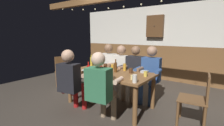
{
  "coord_description": "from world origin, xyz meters",
  "views": [
    {
      "loc": [
        1.95,
        -2.55,
        1.49
      ],
      "look_at": [
        0.0,
        0.18,
        0.91
      ],
      "focal_mm": 25.94,
      "sensor_mm": 36.0,
      "label": 1
    }
  ],
  "objects_px": {
    "bottle_2": "(100,67)",
    "pint_glass_0": "(135,79)",
    "person_2": "(134,70)",
    "bottle_0": "(91,61)",
    "dining_table": "(109,77)",
    "pint_glass_3": "(131,71)",
    "person_5": "(101,86)",
    "chair_empty_near_left": "(198,99)",
    "bottle_3": "(89,69)",
    "person_0": "(107,65)",
    "pint_glass_5": "(145,74)",
    "person_1": "(120,67)",
    "condiment_caddy": "(145,72)",
    "pint_glass_4": "(105,67)",
    "person_3": "(150,71)",
    "pint_glass_2": "(112,67)",
    "person_4": "(71,79)",
    "pint_glass_1": "(125,67)",
    "chair_empty_near_right": "(64,71)",
    "plate_0": "(87,70)",
    "table_candle": "(132,77)",
    "wall_dart_cabinet": "(155,26)"
  },
  "relations": [
    {
      "from": "person_5",
      "to": "chair_empty_near_left",
      "type": "distance_m",
      "value": 1.59
    },
    {
      "from": "condiment_caddy",
      "to": "chair_empty_near_left",
      "type": "bearing_deg",
      "value": -9.97
    },
    {
      "from": "table_candle",
      "to": "plate_0",
      "type": "height_order",
      "value": "table_candle"
    },
    {
      "from": "person_1",
      "to": "person_2",
      "type": "relative_size",
      "value": 1.0
    },
    {
      "from": "person_5",
      "to": "pint_glass_4",
      "type": "relative_size",
      "value": 7.95
    },
    {
      "from": "person_2",
      "to": "pint_glass_2",
      "type": "height_order",
      "value": "person_2"
    },
    {
      "from": "plate_0",
      "to": "pint_glass_2",
      "type": "height_order",
      "value": "pint_glass_2"
    },
    {
      "from": "plate_0",
      "to": "bottle_2",
      "type": "relative_size",
      "value": 0.8
    },
    {
      "from": "bottle_0",
      "to": "bottle_3",
      "type": "height_order",
      "value": "bottle_0"
    },
    {
      "from": "person_4",
      "to": "table_candle",
      "type": "xyz_separation_m",
      "value": [
        1.02,
        0.47,
        0.08
      ]
    },
    {
      "from": "condiment_caddy",
      "to": "person_2",
      "type": "bearing_deg",
      "value": 140.96
    },
    {
      "from": "person_4",
      "to": "pint_glass_4",
      "type": "bearing_deg",
      "value": 63.38
    },
    {
      "from": "bottle_2",
      "to": "pint_glass_1",
      "type": "relative_size",
      "value": 1.88
    },
    {
      "from": "plate_0",
      "to": "wall_dart_cabinet",
      "type": "relative_size",
      "value": 0.33
    },
    {
      "from": "bottle_2",
      "to": "pint_glass_1",
      "type": "xyz_separation_m",
      "value": [
        0.29,
        0.47,
        -0.04
      ]
    },
    {
      "from": "person_2",
      "to": "person_4",
      "type": "height_order",
      "value": "person_2"
    },
    {
      "from": "person_0",
      "to": "pint_glass_3",
      "type": "height_order",
      "value": "person_0"
    },
    {
      "from": "person_2",
      "to": "bottle_0",
      "type": "bearing_deg",
      "value": 19.47
    },
    {
      "from": "person_3",
      "to": "pint_glass_3",
      "type": "distance_m",
      "value": 0.57
    },
    {
      "from": "dining_table",
      "to": "plate_0",
      "type": "bearing_deg",
      "value": -161.36
    },
    {
      "from": "person_1",
      "to": "condiment_caddy",
      "type": "height_order",
      "value": "person_1"
    },
    {
      "from": "person_1",
      "to": "condiment_caddy",
      "type": "xyz_separation_m",
      "value": [
        0.83,
        -0.35,
        0.06
      ]
    },
    {
      "from": "person_0",
      "to": "person_2",
      "type": "distance_m",
      "value": 0.8
    },
    {
      "from": "person_5",
      "to": "pint_glass_4",
      "type": "height_order",
      "value": "person_5"
    },
    {
      "from": "chair_empty_near_left",
      "to": "pint_glass_0",
      "type": "distance_m",
      "value": 1.07
    },
    {
      "from": "person_4",
      "to": "pint_glass_1",
      "type": "xyz_separation_m",
      "value": [
        0.56,
        1.0,
        0.12
      ]
    },
    {
      "from": "person_2",
      "to": "pint_glass_0",
      "type": "bearing_deg",
      "value": 116.41
    },
    {
      "from": "pint_glass_5",
      "to": "bottle_0",
      "type": "bearing_deg",
      "value": 172.13
    },
    {
      "from": "person_5",
      "to": "pint_glass_0",
      "type": "bearing_deg",
      "value": 27.93
    },
    {
      "from": "chair_empty_near_left",
      "to": "pint_glass_1",
      "type": "xyz_separation_m",
      "value": [
        -1.46,
        0.12,
        0.33
      ]
    },
    {
      "from": "person_4",
      "to": "pint_glass_2",
      "type": "xyz_separation_m",
      "value": [
        0.24,
        1.0,
        0.1
      ]
    },
    {
      "from": "person_3",
      "to": "condiment_caddy",
      "type": "bearing_deg",
      "value": 88.74
    },
    {
      "from": "table_candle",
      "to": "person_2",
      "type": "bearing_deg",
      "value": 115.6
    },
    {
      "from": "table_candle",
      "to": "condiment_caddy",
      "type": "relative_size",
      "value": 0.57
    },
    {
      "from": "bottle_2",
      "to": "pint_glass_5",
      "type": "distance_m",
      "value": 0.91
    },
    {
      "from": "dining_table",
      "to": "person_1",
      "type": "xyz_separation_m",
      "value": [
        -0.21,
        0.71,
        0.06
      ]
    },
    {
      "from": "bottle_3",
      "to": "pint_glass_5",
      "type": "height_order",
      "value": "bottle_3"
    },
    {
      "from": "dining_table",
      "to": "pint_glass_3",
      "type": "bearing_deg",
      "value": 23.39
    },
    {
      "from": "bottle_0",
      "to": "pint_glass_0",
      "type": "relative_size",
      "value": 2.09
    },
    {
      "from": "person_1",
      "to": "table_candle",
      "type": "distance_m",
      "value": 1.28
    },
    {
      "from": "pint_glass_0",
      "to": "pint_glass_4",
      "type": "xyz_separation_m",
      "value": [
        -0.94,
        0.44,
        0.01
      ]
    },
    {
      "from": "person_3",
      "to": "pint_glass_2",
      "type": "bearing_deg",
      "value": 25.03
    },
    {
      "from": "plate_0",
      "to": "pint_glass_5",
      "type": "distance_m",
      "value": 1.28
    },
    {
      "from": "chair_empty_near_right",
      "to": "bottle_0",
      "type": "height_order",
      "value": "bottle_0"
    },
    {
      "from": "person_1",
      "to": "pint_glass_4",
      "type": "bearing_deg",
      "value": 99.97
    },
    {
      "from": "bottle_2",
      "to": "pint_glass_0",
      "type": "xyz_separation_m",
      "value": [
        0.89,
        -0.21,
        -0.05
      ]
    },
    {
      "from": "person_4",
      "to": "chair_empty_near_right",
      "type": "xyz_separation_m",
      "value": [
        -1.45,
        0.97,
        -0.21
      ]
    },
    {
      "from": "chair_empty_near_left",
      "to": "pint_glass_4",
      "type": "height_order",
      "value": "pint_glass_4"
    },
    {
      "from": "person_0",
      "to": "condiment_caddy",
      "type": "bearing_deg",
      "value": 159.45
    },
    {
      "from": "pint_glass_1",
      "to": "chair_empty_near_right",
      "type": "bearing_deg",
      "value": -178.96
    }
  ]
}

